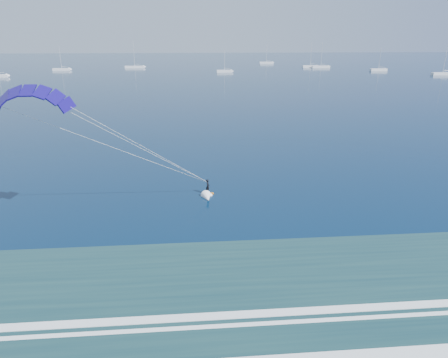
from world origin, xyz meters
The scene contains 9 objects.
kitesurfer_rig centered at (-11.64, 26.25, 6.88)m, with size 19.60×9.07×13.63m.
sailboat_1 centered at (-71.10, 207.40, 0.69)m, with size 8.88×2.40×12.17m.
sailboat_2 centered at (-35.94, 222.58, 0.70)m, with size 10.88×2.40×14.38m.
sailboat_3 centered at (11.32, 188.96, 0.68)m, with size 7.54×2.40×10.63m.
sailboat_4 centered at (44.27, 255.06, 0.68)m, with size 8.92×2.40×12.10m.
sailboat_5 centered at (67.73, 215.36, 0.69)m, with size 9.99×2.40×13.46m.
sailboat_6 centered at (90.07, 191.28, 0.68)m, with size 8.34×2.40×11.36m.
sailboat_7 centered at (62.61, 218.42, 0.70)m, with size 8.85×2.40×13.21m.
sailboat_8 centered at (108.57, 166.25, 0.69)m, with size 10.01×2.40×13.42m.
Camera 1 is at (-5.91, -10.71, 16.20)m, focal length 32.00 mm.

